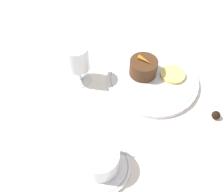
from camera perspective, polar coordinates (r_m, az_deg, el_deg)
The scene contains 11 objects.
ground_plane at distance 0.75m, azimuth 8.20°, elevation 1.17°, with size 3.00×3.00×0.00m, color white.
dinner_plate at distance 0.77m, azimuth 8.76°, elevation 3.53°, with size 0.26×0.26×0.01m.
saucer at distance 0.62m, azimuth -2.34°, elevation -15.10°, with size 0.14×0.14×0.01m.
coffee_cup at distance 0.59m, azimuth -2.58°, elevation -13.64°, with size 0.11×0.08×0.06m.
spoon at distance 0.63m, azimuth -2.67°, elevation -11.41°, with size 0.05×0.12×0.00m.
wine_glass at distance 0.72m, azimuth -7.44°, elevation 7.74°, with size 0.07×0.07×0.12m.
fork at distance 0.68m, azimuth 12.55°, elevation -8.24°, with size 0.05×0.19×0.01m.
dessert_cake at distance 0.76m, azimuth 6.85°, elevation 6.21°, with size 0.08×0.08×0.05m.
carrot_garnish at distance 0.74m, azimuth 7.07°, elevation 7.85°, with size 0.04×0.04×0.01m.
pineapple_slice at distance 0.78m, azimuth 13.08°, elevation 4.58°, with size 0.07×0.07×0.01m.
chocolate_truffle at distance 0.73m, azimuth 21.70°, elevation -3.88°, with size 0.02×0.02×0.02m.
Camera 1 is at (-0.45, 0.18, 0.58)m, focal length 42.00 mm.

